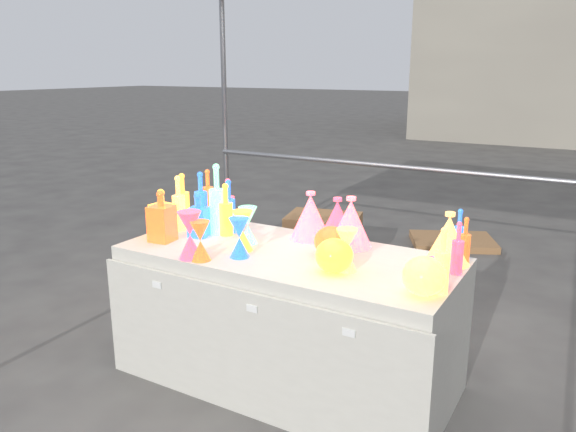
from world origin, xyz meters
The scene contains 33 objects.
ground centered at (0.00, 0.00, 0.00)m, with size 80.00×80.00×0.00m, color slate.
display_table centered at (0.00, -0.01, 0.37)m, with size 1.84×0.83×0.75m.
cardboard_box_closed centered at (-0.69, 1.81, 0.23)m, with size 0.62×0.45×0.45m, color #AD7B4E.
cardboard_box_flat centered at (0.18, 2.96, 0.03)m, with size 0.79×0.56×0.07m, color #AD7B4E.
bottle_0 centered at (-0.85, 0.15, 0.91)m, with size 0.08×0.08×0.33m, color red, non-canonical shape.
bottle_1 centered at (-0.73, 0.19, 0.92)m, with size 0.08×0.08×0.34m, color #15783B, non-canonical shape.
bottle_2 centered at (-0.80, 0.35, 0.91)m, with size 0.07×0.07×0.32m, color orange, non-canonical shape.
bottle_3 centered at (-0.57, 0.25, 0.90)m, with size 0.08×0.08×0.30m, color #202ABC, non-canonical shape.
bottle_4 centered at (-0.79, 0.05, 0.92)m, with size 0.08×0.08×0.33m, color #137A61, non-canonical shape.
bottle_5 centered at (-0.53, 0.09, 0.96)m, with size 0.09×0.09×0.42m, color #AF236C, non-canonical shape.
bottle_6 centered at (-0.47, 0.09, 0.91)m, with size 0.08×0.08×0.31m, color red, non-canonical shape.
bottle_7 centered at (-0.49, 0.15, 0.91)m, with size 0.08×0.08×0.32m, color #15783B, non-canonical shape.
decanter_0 centered at (-0.81, -0.08, 0.89)m, with size 0.11×0.11×0.27m, color red, non-canonical shape.
decanter_1 centered at (-0.72, -0.18, 0.90)m, with size 0.12×0.12×0.29m, color orange, non-canonical shape.
decanter_2 centered at (-0.60, -0.01, 0.88)m, with size 0.10×0.10×0.26m, color #15783B, non-canonical shape.
hourglass_0 centered at (-0.32, -0.34, 0.85)m, with size 0.10×0.10×0.21m, color orange, non-canonical shape.
hourglass_1 centered at (-0.39, -0.34, 0.87)m, with size 0.12×0.12×0.25m, color #202ABC, non-canonical shape.
hourglass_2 centered at (0.38, -0.10, 0.85)m, with size 0.10×0.10×0.21m, color #137A61, non-canonical shape.
hourglass_3 centered at (-0.27, 0.02, 0.86)m, with size 0.11×0.11×0.21m, color #AF236C, non-canonical shape.
hourglass_4 centered at (-0.23, -0.09, 0.86)m, with size 0.11×0.11×0.22m, color red, non-canonical shape.
hourglass_5 centered at (-0.18, -0.19, 0.86)m, with size 0.11×0.11×0.21m, color #15783B, non-canonical shape.
globe_0 centered at (0.34, -0.15, 0.82)m, with size 0.18×0.18×0.15m, color red, non-canonical shape.
globe_1 centered at (0.80, -0.21, 0.83)m, with size 0.19×0.19×0.15m, color #137A61, non-canonical shape.
globe_2 centered at (0.23, 0.05, 0.82)m, with size 0.18×0.18×0.14m, color orange, non-canonical shape.
globe_3 centered at (0.81, -0.12, 0.82)m, with size 0.16×0.16×0.13m, color #202ABC, non-canonical shape.
lampshade_0 centered at (0.24, 0.26, 0.89)m, with size 0.24×0.24×0.28m, color #FFB235, non-canonical shape.
lampshade_1 centered at (-0.01, 0.28, 0.89)m, with size 0.24×0.24×0.28m, color #FFB235, non-canonical shape.
lampshade_2 centered at (0.15, 0.28, 0.88)m, with size 0.22×0.22×0.26m, color #202ABC, non-canonical shape.
lampshade_3 centered at (0.78, 0.25, 0.88)m, with size 0.22×0.22×0.26m, color #137A61, non-canonical shape.
bottle_8 centered at (0.81, 0.36, 0.88)m, with size 0.06×0.06×0.26m, color #15783B, non-canonical shape.
bottle_9 centered at (0.86, 0.27, 0.87)m, with size 0.06×0.06×0.25m, color orange, non-canonical shape.
bottle_10 centered at (0.86, 0.12, 0.88)m, with size 0.06×0.06×0.26m, color #202ABC, non-canonical shape.
bottle_11 centered at (0.86, -0.15, 0.90)m, with size 0.07×0.07×0.30m, color #137A61, non-canonical shape.
Camera 1 is at (1.43, -2.47, 1.70)m, focal length 35.00 mm.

